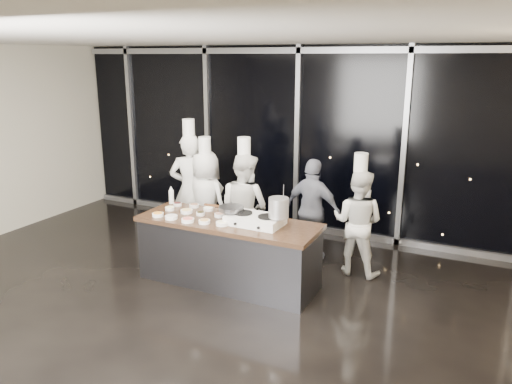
# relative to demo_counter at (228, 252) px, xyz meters

# --- Properties ---
(ground) EXTENTS (9.00, 9.00, 0.00)m
(ground) POSITION_rel_demo_counter_xyz_m (0.00, -0.90, -0.45)
(ground) COLOR black
(ground) RESTS_ON ground
(room_shell) EXTENTS (9.02, 7.02, 3.21)m
(room_shell) POSITION_rel_demo_counter_xyz_m (0.18, -0.90, 1.79)
(room_shell) COLOR beige
(room_shell) RESTS_ON ground
(window_wall) EXTENTS (8.90, 0.11, 3.20)m
(window_wall) POSITION_rel_demo_counter_xyz_m (0.00, 2.53, 1.14)
(window_wall) COLOR black
(window_wall) RESTS_ON ground
(demo_counter) EXTENTS (2.46, 0.86, 0.90)m
(demo_counter) POSITION_rel_demo_counter_xyz_m (0.00, 0.00, 0.00)
(demo_counter) COLOR #37373C
(demo_counter) RESTS_ON ground
(stove) EXTENTS (0.73, 0.48, 0.14)m
(stove) POSITION_rel_demo_counter_xyz_m (0.39, 0.01, 0.51)
(stove) COLOR white
(stove) RESTS_ON demo_counter
(frying_pan) EXTENTS (0.58, 0.34, 0.06)m
(frying_pan) POSITION_rel_demo_counter_xyz_m (0.04, 0.01, 0.61)
(frying_pan) COLOR slate
(frying_pan) RESTS_ON stove
(stock_pot) EXTENTS (0.26, 0.26, 0.25)m
(stock_pot) POSITION_rel_demo_counter_xyz_m (0.72, 0.02, 0.71)
(stock_pot) COLOR #B9B9BB
(stock_pot) RESTS_ON stove
(prep_bowls) EXTENTS (1.18, 0.75, 0.05)m
(prep_bowls) POSITION_rel_demo_counter_xyz_m (-0.49, -0.04, 0.47)
(prep_bowls) COLOR white
(prep_bowls) RESTS_ON demo_counter
(squeeze_bottle) EXTENTS (0.07, 0.07, 0.26)m
(squeeze_bottle) POSITION_rel_demo_counter_xyz_m (-1.14, 0.34, 0.57)
(squeeze_bottle) COLOR white
(squeeze_bottle) RESTS_ON demo_counter
(chef_far_left) EXTENTS (0.79, 0.67, 2.07)m
(chef_far_left) POSITION_rel_demo_counter_xyz_m (-1.25, 1.03, 0.48)
(chef_far_left) COLOR silver
(chef_far_left) RESTS_ON ground
(chef_left) EXTENTS (0.86, 0.66, 1.82)m
(chef_left) POSITION_rel_demo_counter_xyz_m (-0.93, 0.98, 0.35)
(chef_left) COLOR silver
(chef_left) RESTS_ON ground
(chef_center) EXTENTS (0.93, 0.79, 1.88)m
(chef_center) POSITION_rel_demo_counter_xyz_m (-0.17, 0.82, 0.38)
(chef_center) COLOR silver
(chef_center) RESTS_ON ground
(guest) EXTENTS (0.97, 0.53, 1.56)m
(guest) POSITION_rel_demo_counter_xyz_m (0.74, 1.27, 0.33)
(guest) COLOR #131C35
(guest) RESTS_ON ground
(chef_right) EXTENTS (0.77, 0.62, 1.74)m
(chef_right) POSITION_rel_demo_counter_xyz_m (1.47, 1.10, 0.32)
(chef_right) COLOR silver
(chef_right) RESTS_ON ground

